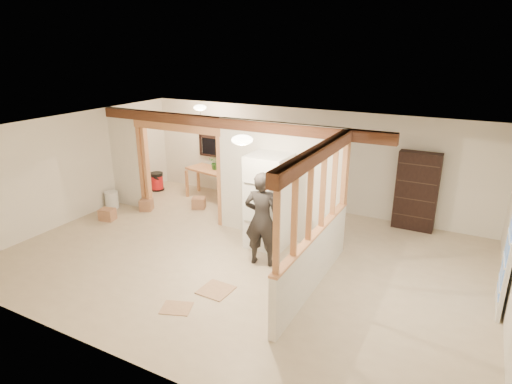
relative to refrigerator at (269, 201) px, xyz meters
The scene contains 29 objects.
floor 1.24m from the refrigerator, 103.75° to the right, with size 9.00×6.50×0.01m, color #C6B293.
ceiling 1.72m from the refrigerator, 103.75° to the right, with size 9.00×6.50×0.01m, color white.
wall_back 2.52m from the refrigerator, 94.22° to the left, with size 9.00×0.01×2.50m, color silver.
wall_front 4.02m from the refrigerator, 92.64° to the right, with size 9.00×0.01×2.50m, color silver.
wall_left 4.75m from the refrigerator, behind, with size 0.01×6.50×2.50m, color silver.
partition_left_stub 4.27m from the refrigerator, behind, with size 0.90×0.12×2.50m, color silver.
partition_center 0.53m from the refrigerator, 87.99° to the left, with size 2.80×0.12×2.50m, color silver.
doorway_frame 2.63m from the refrigerator, behind, with size 2.46×0.14×2.20m, color tan.
header_beam_back 1.90m from the refrigerator, 159.34° to the left, with size 7.00×0.18×0.22m, color brown.
header_beam_right 2.31m from the refrigerator, 39.17° to the right, with size 0.18×3.30×0.22m, color brown.
pony_wall 1.88m from the refrigerator, 39.17° to the right, with size 0.12×3.20×1.00m, color silver.
stud_partition 1.95m from the refrigerator, 39.17° to the right, with size 0.14×3.20×1.32m, color tan.
window_back 3.73m from the refrigerator, 139.04° to the left, with size 1.12×0.10×1.10m, color black.
french_door 4.25m from the refrigerator, ahead, with size 0.12×0.86×2.00m, color white.
ceiling_dome_main 1.97m from the refrigerator, 84.73° to the right, with size 0.36×0.36×0.16m, color #FFEABF.
ceiling_dome_util 3.45m from the refrigerator, 150.05° to the left, with size 0.32×0.32×0.14m, color #FFEABF.
hanging_bulb 2.64m from the refrigerator, 158.81° to the left, with size 0.07×0.07×0.07m, color #FFD88C.
refrigerator is the anchor object (origin of this frame).
woman 0.82m from the refrigerator, 72.40° to the right, with size 0.66×0.44×1.82m, color black.
work_table 3.34m from the refrigerator, 144.87° to the left, with size 1.28×0.64×0.80m, color tan.
potted_plant 3.18m from the refrigerator, 142.46° to the left, with size 0.35×0.30×0.39m, color #2F5B22.
shop_vac 4.75m from the refrigerator, 159.06° to the left, with size 0.40×0.40×0.52m, color red.
bookshelf 3.40m from the refrigerator, 42.04° to the left, with size 0.89×0.30×1.78m, color black.
bucket 4.55m from the refrigerator, behind, with size 0.33×0.33×0.42m, color white.
box_util_a 2.84m from the refrigerator, 157.01° to the left, with size 0.32×0.28×0.28m, color #9F6C4C.
box_util_b 3.70m from the refrigerator, behind, with size 0.30×0.30×0.28m, color #9F6C4C.
box_front 4.11m from the refrigerator, behind, with size 0.34×0.28×0.28m, color #9F6C4C.
floor_panel_near 2.22m from the refrigerator, 90.06° to the right, with size 0.52×0.52×0.02m, color tan.
floor_panel_far 2.91m from the refrigerator, 95.67° to the right, with size 0.47×0.38×0.02m, color tan.
Camera 1 is at (3.75, -6.53, 3.98)m, focal length 30.00 mm.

